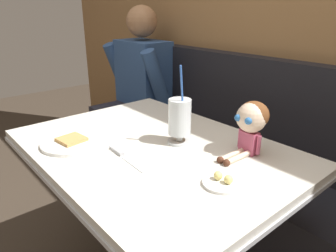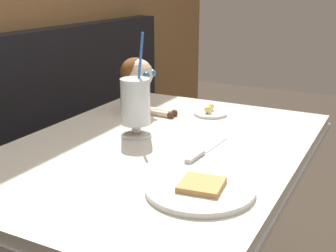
% 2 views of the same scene
% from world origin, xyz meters
% --- Properties ---
extents(wood_panel_wall, '(4.40, 0.08, 2.40)m').
position_xyz_m(wood_panel_wall, '(0.00, 1.05, 1.20)').
color(wood_panel_wall, olive).
rests_on(wood_panel_wall, ground).
extents(booth_bench, '(2.60, 0.48, 1.00)m').
position_xyz_m(booth_bench, '(0.00, 0.81, 0.33)').
color(booth_bench, black).
rests_on(booth_bench, ground).
extents(diner_table, '(1.11, 0.81, 0.74)m').
position_xyz_m(diner_table, '(0.00, 0.18, 0.54)').
color(diner_table, silver).
rests_on(diner_table, ground).
extents(toast_plate, '(0.25, 0.25, 0.03)m').
position_xyz_m(toast_plate, '(-0.22, -0.05, 0.75)').
color(toast_plate, white).
rests_on(toast_plate, diner_table).
extents(milkshake_glass, '(0.10, 0.10, 0.32)m').
position_xyz_m(milkshake_glass, '(0.04, 0.28, 0.84)').
color(milkshake_glass, silver).
rests_on(milkshake_glass, diner_table).
extents(butter_saucer, '(0.12, 0.12, 0.04)m').
position_xyz_m(butter_saucer, '(0.36, 0.16, 0.75)').
color(butter_saucer, white).
rests_on(butter_saucer, diner_table).
extents(butter_knife, '(0.24, 0.03, 0.01)m').
position_xyz_m(butter_knife, '(-0.01, 0.04, 0.74)').
color(butter_knife, silver).
rests_on(butter_knife, diner_table).
extents(seated_doll, '(0.11, 0.22, 0.20)m').
position_xyz_m(seated_doll, '(0.28, 0.41, 0.87)').
color(seated_doll, '#B74C6B').
rests_on(seated_doll, diner_table).
extents(diner_patron, '(0.55, 0.48, 0.81)m').
position_xyz_m(diner_patron, '(-0.91, 0.76, 0.74)').
color(diner_patron, '#2D4C7F').
rests_on(diner_patron, booth_bench).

